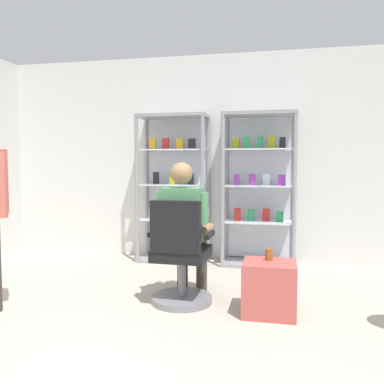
{
  "coord_description": "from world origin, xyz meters",
  "views": [
    {
      "loc": [
        0.81,
        -2.41,
        1.28
      ],
      "look_at": [
        -0.03,
        1.46,
        1.0
      ],
      "focal_mm": 38.1,
      "sensor_mm": 36.0,
      "label": 1
    }
  ],
  "objects_px": {
    "display_cabinet_left": "(174,187)",
    "office_chair": "(180,262)",
    "storage_crate": "(269,288)",
    "tea_glass": "(269,254)",
    "seated_shopkeeper": "(185,224)",
    "display_cabinet_right": "(259,188)"
  },
  "relations": [
    {
      "from": "tea_glass",
      "to": "display_cabinet_right",
      "type": "bearing_deg",
      "value": 95.96
    },
    {
      "from": "seated_shopkeeper",
      "to": "office_chair",
      "type": "bearing_deg",
      "value": -91.31
    },
    {
      "from": "seated_shopkeeper",
      "to": "storage_crate",
      "type": "xyz_separation_m",
      "value": [
        0.79,
        -0.24,
        -0.49
      ]
    },
    {
      "from": "storage_crate",
      "to": "office_chair",
      "type": "bearing_deg",
      "value": 174.51
    },
    {
      "from": "display_cabinet_right",
      "to": "office_chair",
      "type": "bearing_deg",
      "value": -110.29
    },
    {
      "from": "office_chair",
      "to": "display_cabinet_right",
      "type": "bearing_deg",
      "value": 69.71
    },
    {
      "from": "display_cabinet_left",
      "to": "storage_crate",
      "type": "distance_m",
      "value": 2.28
    },
    {
      "from": "office_chair",
      "to": "seated_shopkeeper",
      "type": "xyz_separation_m",
      "value": [
        0.0,
        0.16,
        0.32
      ]
    },
    {
      "from": "display_cabinet_left",
      "to": "display_cabinet_right",
      "type": "xyz_separation_m",
      "value": [
        1.1,
        0.0,
        0.0
      ]
    },
    {
      "from": "office_chair",
      "to": "tea_glass",
      "type": "distance_m",
      "value": 0.79
    },
    {
      "from": "display_cabinet_right",
      "to": "storage_crate",
      "type": "bearing_deg",
      "value": -84.0
    },
    {
      "from": "office_chair",
      "to": "storage_crate",
      "type": "xyz_separation_m",
      "value": [
        0.79,
        -0.08,
        -0.17
      ]
    },
    {
      "from": "display_cabinet_left",
      "to": "storage_crate",
      "type": "relative_size",
      "value": 4.21
    },
    {
      "from": "display_cabinet_left",
      "to": "office_chair",
      "type": "height_order",
      "value": "display_cabinet_left"
    },
    {
      "from": "storage_crate",
      "to": "tea_glass",
      "type": "relative_size",
      "value": 4.58
    },
    {
      "from": "display_cabinet_left",
      "to": "tea_glass",
      "type": "relative_size",
      "value": 19.26
    },
    {
      "from": "office_chair",
      "to": "tea_glass",
      "type": "relative_size",
      "value": 9.73
    },
    {
      "from": "display_cabinet_left",
      "to": "display_cabinet_right",
      "type": "bearing_deg",
      "value": 0.02
    },
    {
      "from": "office_chair",
      "to": "tea_glass",
      "type": "bearing_deg",
      "value": -1.21
    },
    {
      "from": "display_cabinet_right",
      "to": "storage_crate",
      "type": "distance_m",
      "value": 1.89
    },
    {
      "from": "display_cabinet_right",
      "to": "seated_shopkeeper",
      "type": "height_order",
      "value": "display_cabinet_right"
    },
    {
      "from": "seated_shopkeeper",
      "to": "storage_crate",
      "type": "height_order",
      "value": "seated_shopkeeper"
    }
  ]
}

